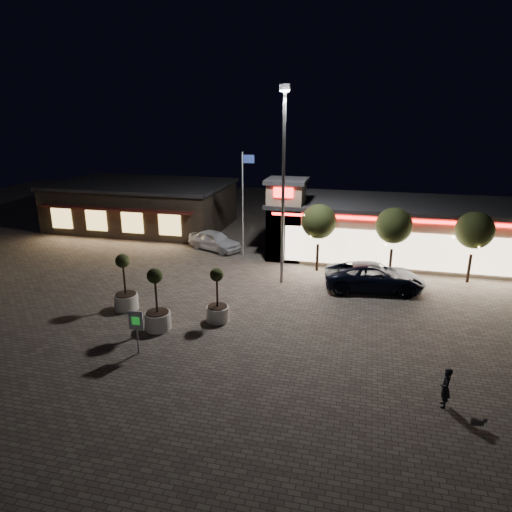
% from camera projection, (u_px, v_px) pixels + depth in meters
% --- Properties ---
extents(ground, '(90.00, 90.00, 0.00)m').
position_uv_depth(ground, '(214.00, 334.00, 23.34)').
color(ground, '#72685C').
rests_on(ground, ground).
extents(retail_building, '(20.40, 8.40, 6.10)m').
position_uv_depth(retail_building, '(396.00, 228.00, 35.14)').
color(retail_building, tan).
rests_on(retail_building, ground).
extents(restaurant_building, '(16.40, 11.00, 4.30)m').
position_uv_depth(restaurant_building, '(143.00, 204.00, 44.32)').
color(restaurant_building, '#382D23').
rests_on(restaurant_building, ground).
extents(floodlight_pole, '(0.60, 0.40, 12.38)m').
position_uv_depth(floodlight_pole, '(283.00, 176.00, 28.14)').
color(floodlight_pole, gray).
rests_on(floodlight_pole, ground).
extents(flagpole, '(0.95, 0.10, 8.00)m').
position_uv_depth(flagpole, '(244.00, 196.00, 34.34)').
color(flagpole, white).
rests_on(flagpole, ground).
extents(string_tree_a, '(2.42, 2.42, 4.79)m').
position_uv_depth(string_tree_a, '(319.00, 222.00, 31.52)').
color(string_tree_a, '#332319').
rests_on(string_tree_a, ground).
extents(string_tree_b, '(2.42, 2.42, 4.79)m').
position_uv_depth(string_tree_b, '(394.00, 226.00, 30.39)').
color(string_tree_b, '#332319').
rests_on(string_tree_b, ground).
extents(string_tree_c, '(2.42, 2.42, 4.79)m').
position_uv_depth(string_tree_c, '(475.00, 230.00, 29.26)').
color(string_tree_c, '#332319').
rests_on(string_tree_c, ground).
extents(pickup_truck, '(6.52, 3.62, 1.73)m').
position_uv_depth(pickup_truck, '(374.00, 277.00, 28.84)').
color(pickup_truck, black).
rests_on(pickup_truck, ground).
extents(white_sedan, '(5.05, 3.66, 1.60)m').
position_uv_depth(white_sedan, '(215.00, 240.00, 37.11)').
color(white_sedan, white).
rests_on(white_sedan, ground).
extents(pedestrian, '(0.40, 0.60, 1.63)m').
position_uv_depth(pedestrian, '(445.00, 388.00, 17.40)').
color(pedestrian, black).
rests_on(pedestrian, ground).
extents(dog, '(0.55, 0.26, 0.30)m').
position_uv_depth(dog, '(480.00, 421.00, 16.34)').
color(dog, '#59514C').
rests_on(dog, ground).
extents(planter_left, '(1.35, 1.35, 3.32)m').
position_uv_depth(planter_left, '(126.00, 292.00, 25.94)').
color(planter_left, white).
rests_on(planter_left, ground).
extents(planter_mid, '(1.36, 1.36, 3.35)m').
position_uv_depth(planter_mid, '(157.00, 310.00, 23.59)').
color(planter_mid, white).
rests_on(planter_mid, ground).
extents(planter_right, '(1.23, 1.23, 3.01)m').
position_uv_depth(planter_right, '(217.00, 305.00, 24.53)').
color(planter_right, white).
rests_on(planter_right, ground).
extents(valet_sign, '(0.71, 0.10, 2.16)m').
position_uv_depth(valet_sign, '(136.00, 324.00, 21.03)').
color(valet_sign, gray).
rests_on(valet_sign, ground).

